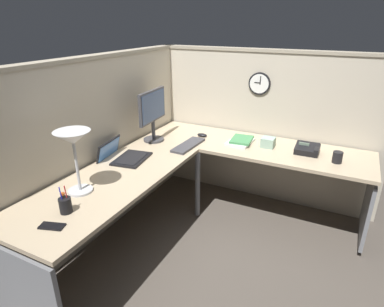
{
  "coord_description": "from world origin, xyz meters",
  "views": [
    {
      "loc": [
        -2.37,
        -1.04,
        1.84
      ],
      "look_at": [
        -0.13,
        0.07,
        0.8
      ],
      "focal_mm": 30.2,
      "sensor_mm": 36.0,
      "label": 1
    }
  ],
  "objects_px": {
    "monitor": "(153,112)",
    "office_phone": "(308,149)",
    "laptop": "(122,156)",
    "pen_cup": "(65,205)",
    "keyboard": "(188,145)",
    "book_stack": "(241,141)",
    "coffee_mug": "(337,157)",
    "wall_clock": "(260,84)",
    "cell_phone": "(52,226)",
    "desk_lamp_dome": "(73,143)",
    "computer_mouse": "(202,135)",
    "tissue_box": "(268,142)"
  },
  "relations": [
    {
      "from": "laptop",
      "to": "coffee_mug",
      "type": "xyz_separation_m",
      "value": [
        0.73,
        -1.67,
        0.02
      ]
    },
    {
      "from": "desk_lamp_dome",
      "to": "coffee_mug",
      "type": "bearing_deg",
      "value": -49.57
    },
    {
      "from": "keyboard",
      "to": "book_stack",
      "type": "bearing_deg",
      "value": -51.33
    },
    {
      "from": "monitor",
      "to": "laptop",
      "type": "bearing_deg",
      "value": 179.05
    },
    {
      "from": "laptop",
      "to": "pen_cup",
      "type": "bearing_deg",
      "value": -165.1
    },
    {
      "from": "desk_lamp_dome",
      "to": "book_stack",
      "type": "height_order",
      "value": "desk_lamp_dome"
    },
    {
      "from": "cell_phone",
      "to": "computer_mouse",
      "type": "bearing_deg",
      "value": -21.89
    },
    {
      "from": "desk_lamp_dome",
      "to": "cell_phone",
      "type": "height_order",
      "value": "desk_lamp_dome"
    },
    {
      "from": "tissue_box",
      "to": "monitor",
      "type": "bearing_deg",
      "value": 107.57
    },
    {
      "from": "coffee_mug",
      "to": "tissue_box",
      "type": "bearing_deg",
      "value": 80.68
    },
    {
      "from": "pen_cup",
      "to": "book_stack",
      "type": "distance_m",
      "value": 1.75
    },
    {
      "from": "tissue_box",
      "to": "book_stack",
      "type": "bearing_deg",
      "value": 93.99
    },
    {
      "from": "desk_lamp_dome",
      "to": "book_stack",
      "type": "xyz_separation_m",
      "value": [
        1.41,
        -0.69,
        -0.34
      ]
    },
    {
      "from": "laptop",
      "to": "coffee_mug",
      "type": "distance_m",
      "value": 1.83
    },
    {
      "from": "laptop",
      "to": "pen_cup",
      "type": "relative_size",
      "value": 2.39
    },
    {
      "from": "monitor",
      "to": "keyboard",
      "type": "relative_size",
      "value": 1.16
    },
    {
      "from": "office_phone",
      "to": "book_stack",
      "type": "height_order",
      "value": "office_phone"
    },
    {
      "from": "desk_lamp_dome",
      "to": "book_stack",
      "type": "bearing_deg",
      "value": -26.15
    },
    {
      "from": "desk_lamp_dome",
      "to": "coffee_mug",
      "type": "distance_m",
      "value": 2.08
    },
    {
      "from": "office_phone",
      "to": "wall_clock",
      "type": "relative_size",
      "value": 0.94
    },
    {
      "from": "desk_lamp_dome",
      "to": "cell_phone",
      "type": "distance_m",
      "value": 0.55
    },
    {
      "from": "laptop",
      "to": "wall_clock",
      "type": "bearing_deg",
      "value": -36.06
    },
    {
      "from": "wall_clock",
      "to": "office_phone",
      "type": "bearing_deg",
      "value": -120.12
    },
    {
      "from": "monitor",
      "to": "tissue_box",
      "type": "relative_size",
      "value": 4.17
    },
    {
      "from": "desk_lamp_dome",
      "to": "monitor",
      "type": "bearing_deg",
      "value": 5.18
    },
    {
      "from": "keyboard",
      "to": "tissue_box",
      "type": "distance_m",
      "value": 0.75
    },
    {
      "from": "tissue_box",
      "to": "laptop",
      "type": "bearing_deg",
      "value": 128.13
    },
    {
      "from": "book_stack",
      "to": "coffee_mug",
      "type": "distance_m",
      "value": 0.87
    },
    {
      "from": "monitor",
      "to": "wall_clock",
      "type": "distance_m",
      "value": 1.1
    },
    {
      "from": "cell_phone",
      "to": "wall_clock",
      "type": "bearing_deg",
      "value": -33.15
    },
    {
      "from": "monitor",
      "to": "desk_lamp_dome",
      "type": "height_order",
      "value": "monitor"
    },
    {
      "from": "computer_mouse",
      "to": "monitor",
      "type": "bearing_deg",
      "value": 129.74
    },
    {
      "from": "laptop",
      "to": "pen_cup",
      "type": "xyz_separation_m",
      "value": [
        -0.84,
        -0.22,
        0.03
      ]
    },
    {
      "from": "monitor",
      "to": "book_stack",
      "type": "bearing_deg",
      "value": -68.33
    },
    {
      "from": "monitor",
      "to": "office_phone",
      "type": "relative_size",
      "value": 2.42
    },
    {
      "from": "laptop",
      "to": "cell_phone",
      "type": "distance_m",
      "value": 1.02
    },
    {
      "from": "wall_clock",
      "to": "keyboard",
      "type": "bearing_deg",
      "value": 144.77
    },
    {
      "from": "cell_phone",
      "to": "laptop",
      "type": "bearing_deg",
      "value": -2.92
    },
    {
      "from": "coffee_mug",
      "to": "tissue_box",
      "type": "xyz_separation_m",
      "value": [
        0.1,
        0.61,
        -0.0
      ]
    },
    {
      "from": "computer_mouse",
      "to": "office_phone",
      "type": "height_order",
      "value": "office_phone"
    },
    {
      "from": "wall_clock",
      "to": "laptop",
      "type": "bearing_deg",
      "value": 143.94
    },
    {
      "from": "monitor",
      "to": "office_phone",
      "type": "bearing_deg",
      "value": -76.69
    },
    {
      "from": "coffee_mug",
      "to": "wall_clock",
      "type": "bearing_deg",
      "value": 62.28
    },
    {
      "from": "book_stack",
      "to": "cell_phone",
      "type": "bearing_deg",
      "value": 163.43
    },
    {
      "from": "laptop",
      "to": "keyboard",
      "type": "relative_size",
      "value": 1.0
    },
    {
      "from": "monitor",
      "to": "laptop",
      "type": "distance_m",
      "value": 0.57
    },
    {
      "from": "keyboard",
      "to": "laptop",
      "type": "bearing_deg",
      "value": 145.32
    },
    {
      "from": "desk_lamp_dome",
      "to": "wall_clock",
      "type": "height_order",
      "value": "wall_clock"
    },
    {
      "from": "cell_phone",
      "to": "wall_clock",
      "type": "relative_size",
      "value": 0.65
    },
    {
      "from": "pen_cup",
      "to": "book_stack",
      "type": "height_order",
      "value": "pen_cup"
    }
  ]
}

